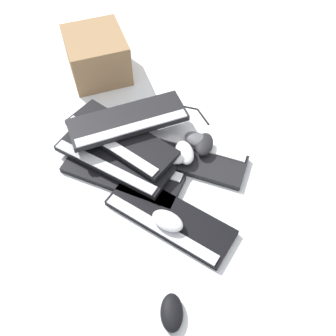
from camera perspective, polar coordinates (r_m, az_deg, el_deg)
name	(u,v)px	position (r m, az deg, el deg)	size (l,w,h in m)	color
ground_plane	(173,197)	(1.32, 0.76, -4.38)	(3.20, 3.20, 0.00)	silver
keyboard_0	(188,156)	(1.41, 3.01, 1.78)	(0.35, 0.46, 0.03)	black
keyboard_1	(123,173)	(1.37, -6.89, -0.80)	(0.34, 0.46, 0.03)	black
keyboard_2	(169,218)	(1.27, 0.22, -7.63)	(0.28, 0.46, 0.03)	black
keyboard_3	(114,158)	(1.38, -8.29, 1.44)	(0.29, 0.46, 0.03)	black
keyboard_4	(121,138)	(1.40, -7.24, 4.54)	(0.24, 0.46, 0.03)	black
keyboard_5	(128,120)	(1.42, -6.11, 7.22)	(0.46, 0.28, 0.03)	black
mouse_0	(179,156)	(1.37, 1.72, 1.86)	(0.11, 0.07, 0.04)	silver
mouse_1	(130,115)	(1.55, -5.84, 8.05)	(0.11, 0.07, 0.04)	#4C4C51
mouse_2	(172,313)	(1.15, 0.58, -21.16)	(0.11, 0.07, 0.04)	black
mouse_3	(185,152)	(1.38, 2.54, 2.39)	(0.11, 0.07, 0.04)	silver
mouse_4	(204,144)	(1.41, 5.53, 3.64)	(0.11, 0.07, 0.04)	black
mouse_5	(198,140)	(1.42, 4.57, 4.27)	(0.11, 0.07, 0.04)	#4C4C51
mouse_6	(168,221)	(1.22, -0.07, -8.03)	(0.11, 0.07, 0.04)	silver
cable_0	(172,134)	(1.49, 0.54, 5.23)	(0.39, 0.34, 0.01)	black
cardboard_box	(97,55)	(1.74, -10.78, 16.51)	(0.27, 0.24, 0.19)	olive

